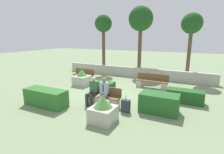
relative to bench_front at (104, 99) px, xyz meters
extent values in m
plane|color=gray|center=(-0.79, 1.53, -0.33)|extent=(60.00, 60.00, 0.00)
cube|color=#B7B2A8|center=(-0.79, 6.31, 0.06)|extent=(12.09, 0.30, 0.77)
cube|color=brown|center=(0.00, -0.04, 0.12)|extent=(1.66, 0.44, 0.05)
cube|color=brown|center=(0.00, 0.20, 0.34)|extent=(1.66, 0.04, 0.40)
cube|color=#B7B2A8|center=(-0.60, -0.04, -0.12)|extent=(0.36, 0.40, 0.42)
cube|color=#B7B2A8|center=(0.60, -0.04, -0.12)|extent=(0.36, 0.40, 0.42)
cube|color=brown|center=(-3.68, 3.50, 0.12)|extent=(1.66, 0.44, 0.05)
cube|color=brown|center=(-3.68, 3.75, 0.34)|extent=(1.66, 0.04, 0.40)
cube|color=#B7B2A8|center=(-4.28, 3.50, -0.12)|extent=(0.36, 0.40, 0.42)
cube|color=#B7B2A8|center=(-3.08, 3.50, -0.12)|extent=(0.36, 0.40, 0.42)
cube|color=brown|center=(1.33, 3.91, 0.12)|extent=(2.05, 0.44, 0.05)
cube|color=brown|center=(1.33, 4.15, 0.34)|extent=(2.05, 0.04, 0.40)
cube|color=#B7B2A8|center=(0.54, 3.91, -0.12)|extent=(0.36, 0.40, 0.42)
cube|color=#B7B2A8|center=(2.13, 3.91, -0.12)|extent=(0.36, 0.40, 0.42)
cube|color=#B2A893|center=(-0.05, -0.25, 0.21)|extent=(0.14, 0.46, 0.13)
cube|color=#B2A893|center=(0.15, -0.25, 0.21)|extent=(0.14, 0.46, 0.13)
cube|color=#B2A893|center=(-0.07, -0.48, -0.03)|extent=(0.11, 0.11, 0.60)
cube|color=#B2A893|center=(0.17, -0.48, -0.03)|extent=(0.11, 0.11, 0.60)
cube|color=#9EBCE0|center=(0.05, -0.01, 0.54)|extent=(0.38, 0.22, 0.54)
sphere|color=#936B4C|center=(0.05, -0.03, 0.92)|extent=(0.23, 0.23, 0.23)
cube|color=maroon|center=(0.05, -0.12, 0.56)|extent=(0.06, 0.01, 0.35)
cube|color=#333338|center=(-0.61, -0.25, 0.21)|extent=(0.14, 0.46, 0.13)
cube|color=#333338|center=(-0.41, -0.25, 0.21)|extent=(0.14, 0.46, 0.13)
cube|color=#333338|center=(-0.63, -0.48, -0.03)|extent=(0.11, 0.11, 0.60)
cube|color=#333338|center=(-0.39, -0.48, -0.03)|extent=(0.11, 0.11, 0.60)
cube|color=#3D6B42|center=(-0.51, -0.01, 0.54)|extent=(0.38, 0.22, 0.54)
sphere|color=beige|center=(-0.51, -0.03, 0.91)|extent=(0.19, 0.19, 0.19)
cube|color=#33702D|center=(-2.42, -1.24, 0.07)|extent=(2.12, 0.78, 0.80)
cube|color=#235623|center=(-1.01, 1.81, -0.03)|extent=(1.27, 0.70, 0.61)
cube|color=#286028|center=(2.52, 0.38, 0.08)|extent=(1.61, 0.90, 0.82)
cube|color=#235623|center=(3.43, 2.13, -0.01)|extent=(1.73, 0.69, 0.63)
cube|color=#B7B2A8|center=(0.78, -1.46, -0.03)|extent=(0.91, 0.91, 0.59)
cone|color=#569347|center=(0.78, -1.46, 0.48)|extent=(0.74, 0.74, 0.44)
cube|color=#B7B2A8|center=(-3.01, 2.45, -0.01)|extent=(0.97, 0.97, 0.63)
cone|color=#569347|center=(-3.01, 2.45, 0.53)|extent=(0.72, 0.72, 0.45)
cube|color=#282D42|center=(1.23, -0.27, -0.05)|extent=(0.38, 0.20, 0.56)
cylinder|color=#333338|center=(1.23, -0.27, 0.33)|extent=(0.02, 0.02, 0.20)
cylinder|color=brown|center=(-4.00, 7.26, 1.62)|extent=(0.29, 0.29, 3.90)
sphere|color=#1E4C1E|center=(-4.00, 7.26, 3.99)|extent=(1.51, 1.51, 1.51)
cylinder|color=brown|center=(-0.85, 8.12, 1.72)|extent=(0.32, 0.32, 4.10)
sphere|color=#1E4C1E|center=(-0.85, 8.12, 4.34)|extent=(2.07, 2.07, 2.07)
cylinder|color=brown|center=(3.19, 7.38, 1.53)|extent=(0.26, 0.26, 3.71)
sphere|color=#1E4C1E|center=(3.19, 7.38, 3.79)|extent=(1.49, 1.49, 1.49)
camera|label=1|loc=(3.83, -6.84, 2.87)|focal=28.00mm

